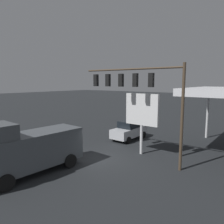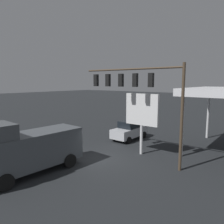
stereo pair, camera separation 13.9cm
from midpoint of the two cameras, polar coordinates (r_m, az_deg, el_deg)
The scene contains 5 objects.
ground_plane at distance 17.44m, azimuth -3.94°, elevation -12.13°, with size 200.00×200.00×0.00m, color black.
traffic_signal_assembly at distance 16.50m, azimuth 6.58°, elevation 6.47°, with size 8.53×0.43×7.21m.
price_sign at distance 17.88m, azimuth 8.04°, elevation 0.13°, with size 2.92×0.27×5.02m.
sedan_waiting at distance 22.93m, azimuth 4.75°, elevation -4.74°, with size 2.09×4.42×1.93m.
delivery_truck at distance 15.24m, azimuth -20.72°, elevation -8.92°, with size 2.83×6.91×3.58m.
Camera 2 is at (-11.11, 12.04, 5.99)m, focal length 35.00 mm.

